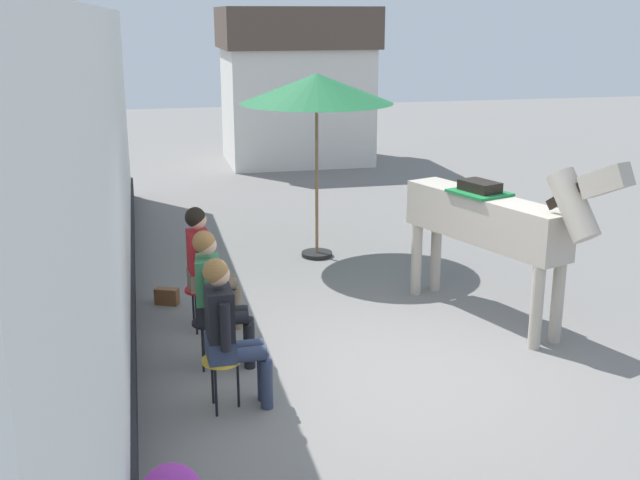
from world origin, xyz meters
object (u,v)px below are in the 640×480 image
Objects in this scene: saddled_horse_center at (493,221)px; cafe_parasol at (317,90)px; seated_visitor_near at (228,326)px; satchel_bag at (167,296)px; seated_visitor_middle at (215,292)px; seated_visitor_far at (205,262)px.

cafe_parasol reaches higher than saddled_horse_center.
seated_visitor_near is 2.85m from satchel_bag.
seated_visitor_middle is 0.48× the size of saddled_horse_center.
cafe_parasol is at bearing 62.12° from seated_visitor_middle.
seated_visitor_far is 1.17m from satchel_bag.
satchel_bag is at bearing 98.99° from seated_visitor_near.
seated_visitor_middle is at bearing 91.28° from seated_visitor_near.
seated_visitor_far is at bearing -126.91° from cafe_parasol.
seated_visitor_near is 4.96× the size of satchel_bag.
satchel_bag is at bearing 159.69° from saddled_horse_center.
seated_visitor_middle is at bearing -52.62° from satchel_bag.
satchel_bag is at bearing -145.59° from cafe_parasol.
seated_visitor_middle is at bearing -117.88° from cafe_parasol.
seated_visitor_far is 3.36m from cafe_parasol.
seated_visitor_middle is 4.96× the size of satchel_bag.
satchel_bag is (-0.43, 2.74, -0.68)m from seated_visitor_near.
seated_visitor_near is 0.54× the size of cafe_parasol.
saddled_horse_center is (3.10, 1.43, 0.38)m from seated_visitor_near.
seated_visitor_near is 1.87m from seated_visitor_far.
seated_visitor_far is (-0.01, 0.98, 0.00)m from seated_visitor_middle.
satchel_bag is (-3.53, 1.31, -1.06)m from saddled_horse_center.
seated_visitor_middle and seated_visitor_far have the same top height.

